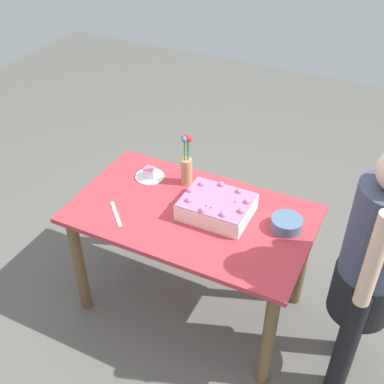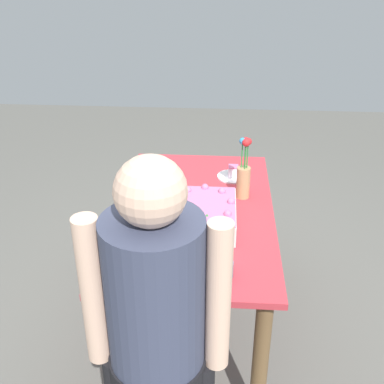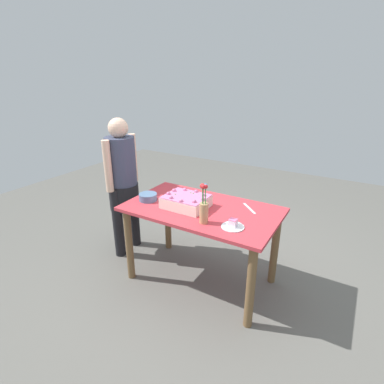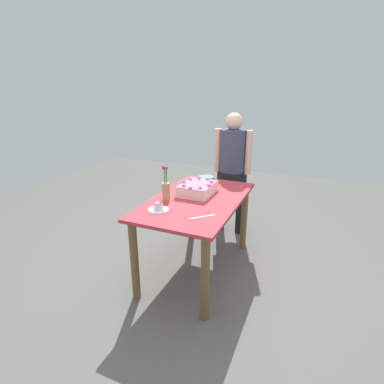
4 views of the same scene
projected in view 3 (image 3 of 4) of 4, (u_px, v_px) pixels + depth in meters
ground_plane at (201, 279)px, 2.96m from camera, size 8.00×8.00×0.00m
dining_table at (202, 221)px, 2.73m from camera, size 1.37×0.79×0.77m
sheet_cake at (186, 201)px, 2.68m from camera, size 0.38×0.31×0.13m
serving_plate_with_slice at (233, 225)px, 2.33m from camera, size 0.18×0.18×0.07m
cake_knife at (249, 208)px, 2.66m from camera, size 0.18×0.18×0.00m
flower_vase at (204, 208)px, 2.36m from camera, size 0.07×0.07×0.33m
fruit_bowl at (148, 197)px, 2.83m from camera, size 0.17×0.17×0.06m
person_standing at (123, 179)px, 3.15m from camera, size 0.31×0.45×1.49m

